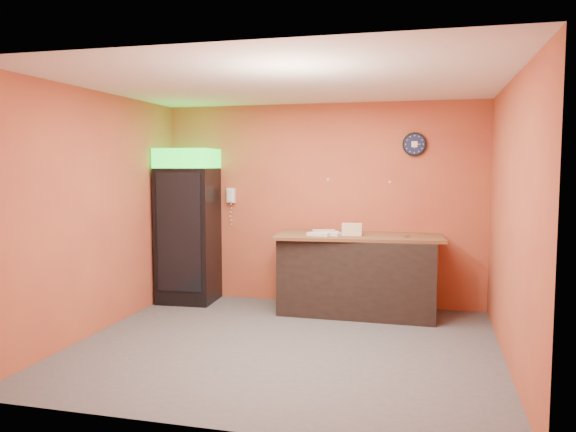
% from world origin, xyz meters
% --- Properties ---
extents(floor, '(4.50, 4.50, 0.00)m').
position_xyz_m(floor, '(0.00, 0.00, 0.00)').
color(floor, '#47474C').
rests_on(floor, ground).
extents(back_wall, '(4.50, 0.02, 2.80)m').
position_xyz_m(back_wall, '(0.00, 2.00, 1.40)').
color(back_wall, '#B85C33').
rests_on(back_wall, floor).
extents(left_wall, '(0.02, 4.00, 2.80)m').
position_xyz_m(left_wall, '(-2.25, 0.00, 1.40)').
color(left_wall, '#B85C33').
rests_on(left_wall, floor).
extents(right_wall, '(0.02, 4.00, 2.80)m').
position_xyz_m(right_wall, '(2.25, 0.00, 1.40)').
color(right_wall, '#B85C33').
rests_on(right_wall, floor).
extents(ceiling, '(4.50, 4.00, 0.02)m').
position_xyz_m(ceiling, '(0.00, 0.00, 2.80)').
color(ceiling, white).
rests_on(ceiling, back_wall).
extents(beverage_cooler, '(0.81, 0.82, 2.18)m').
position_xyz_m(beverage_cooler, '(-1.85, 1.60, 1.06)').
color(beverage_cooler, black).
rests_on(beverage_cooler, floor).
extents(prep_counter, '(2.01, 0.91, 1.00)m').
position_xyz_m(prep_counter, '(0.59, 1.55, 0.50)').
color(prep_counter, black).
rests_on(prep_counter, floor).
extents(wall_clock, '(0.32, 0.06, 0.32)m').
position_xyz_m(wall_clock, '(1.27, 1.97, 2.22)').
color(wall_clock, black).
rests_on(wall_clock, back_wall).
extents(wall_phone, '(0.12, 0.10, 0.21)m').
position_xyz_m(wall_phone, '(-1.32, 1.95, 1.51)').
color(wall_phone, white).
rests_on(wall_phone, back_wall).
extents(butcher_paper, '(2.22, 1.10, 0.04)m').
position_xyz_m(butcher_paper, '(0.59, 1.55, 1.02)').
color(butcher_paper, brown).
rests_on(butcher_paper, prep_counter).
extents(sub_roll_stack, '(0.26, 0.11, 0.16)m').
position_xyz_m(sub_roll_stack, '(0.52, 1.43, 1.12)').
color(sub_roll_stack, '#F6DFBF').
rests_on(sub_roll_stack, butcher_paper).
extents(wrapped_sandwich_left, '(0.30, 0.16, 0.04)m').
position_xyz_m(wrapped_sandwich_left, '(0.10, 1.31, 1.06)').
color(wrapped_sandwich_left, silver).
rests_on(wrapped_sandwich_left, butcher_paper).
extents(wrapped_sandwich_mid, '(0.32, 0.21, 0.04)m').
position_xyz_m(wrapped_sandwich_mid, '(0.23, 1.40, 1.06)').
color(wrapped_sandwich_mid, silver).
rests_on(wrapped_sandwich_mid, butcher_paper).
extents(wrapped_sandwich_right, '(0.32, 0.22, 0.04)m').
position_xyz_m(wrapped_sandwich_right, '(0.11, 1.63, 1.06)').
color(wrapped_sandwich_right, silver).
rests_on(wrapped_sandwich_right, butcher_paper).
extents(kitchen_tool, '(0.05, 0.05, 0.05)m').
position_xyz_m(kitchen_tool, '(0.32, 1.74, 1.07)').
color(kitchen_tool, silver).
rests_on(kitchen_tool, butcher_paper).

